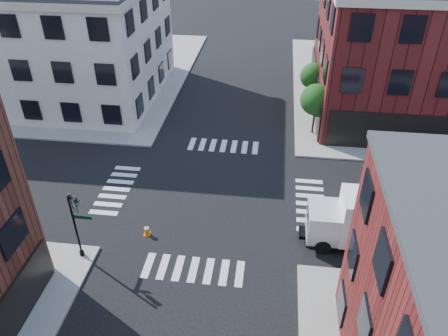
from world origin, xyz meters
TOP-DOWN VIEW (x-y plane):
  - ground at (0.00, 0.00)m, footprint 120.00×120.00m
  - sidewalk_ne at (21.00, 21.00)m, footprint 30.00×30.00m
  - sidewalk_nw at (-21.00, 21.00)m, footprint 30.00×30.00m
  - building_nw at (-19.00, 16.00)m, footprint 22.00×16.00m
  - tree_near at (7.56, 9.98)m, footprint 2.69×2.69m
  - tree_far at (7.56, 15.98)m, footprint 2.43×2.43m
  - signal_pole at (-6.72, -6.68)m, footprint 1.29×1.24m
  - box_truck at (10.58, -3.58)m, footprint 8.08×2.58m
  - traffic_cone at (-3.47, -4.42)m, footprint 0.51×0.51m

SIDE VIEW (x-z plane):
  - ground at x=0.00m, z-range 0.00..0.00m
  - sidewalk_ne at x=21.00m, z-range 0.00..0.15m
  - sidewalk_nw at x=-21.00m, z-range 0.00..0.15m
  - traffic_cone at x=-3.47m, z-range -0.01..0.77m
  - box_truck at x=10.58m, z-range 0.07..3.71m
  - signal_pole at x=-6.72m, z-range 0.56..5.16m
  - tree_far at x=7.56m, z-range 0.84..4.91m
  - tree_near at x=7.56m, z-range 0.91..5.41m
  - building_nw at x=-19.00m, z-range 0.00..11.00m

